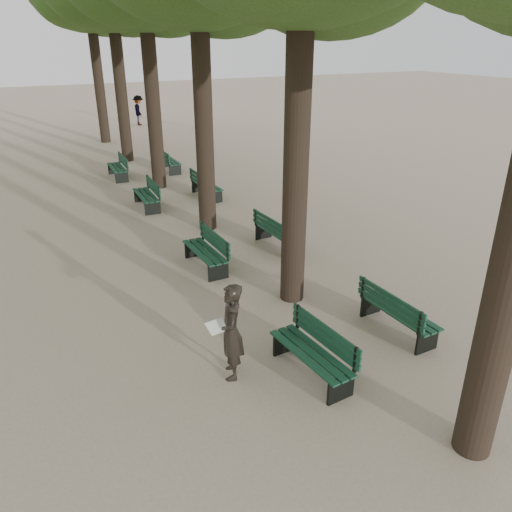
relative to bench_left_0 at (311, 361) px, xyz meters
name	(u,v)px	position (x,y,z in m)	size (l,w,h in m)	color
ground	(307,396)	(-0.37, -0.46, -0.27)	(120.00, 120.00, 0.00)	tan
bench_left_0	(311,361)	(0.00, 0.00, 0.00)	(0.71, 1.84, 0.92)	black
bench_left_1	(205,258)	(0.00, 4.89, 0.00)	(0.60, 1.81, 0.92)	black
bench_left_2	(147,200)	(0.00, 10.27, 0.00)	(0.63, 1.82, 0.92)	black
bench_left_3	(118,172)	(0.00, 14.57, 0.00)	(0.63, 1.82, 0.92)	black
bench_right_0	(398,320)	(2.27, 0.39, 0.00)	(0.62, 1.82, 0.92)	black
bench_right_1	(278,238)	(2.27, 5.20, 0.00)	(0.64, 1.82, 0.92)	black
bench_right_2	(207,190)	(2.27, 10.46, 0.00)	(0.60, 1.81, 0.92)	black
bench_right_3	(170,165)	(2.27, 14.74, 0.00)	(0.60, 1.81, 0.92)	black
man_with_map	(231,332)	(-1.22, 0.61, 0.60)	(0.72, 0.77, 1.74)	black
pedestrian_b	(139,110)	(4.30, 27.24, 0.66)	(1.20, 0.37, 1.86)	#262628
pedestrian_c	(206,115)	(7.42, 23.31, 0.65)	(1.08, 0.37, 1.84)	#262628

